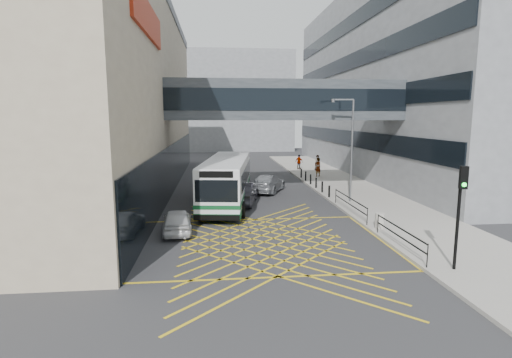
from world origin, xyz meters
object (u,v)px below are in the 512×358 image
object	(u,v)px
traffic_light	(460,203)
pedestrian_b	(318,163)
car_silver	(268,183)
street_lamp	(350,144)
litter_bin	(380,221)
pedestrian_a	(318,167)
car_dark	(243,193)
car_white	(177,221)
pedestrian_c	(299,162)
bus	(227,180)

from	to	relation	value
traffic_light	pedestrian_b	size ratio (longest dim) A/B	2.44
car_silver	street_lamp	distance (m)	8.11
litter_bin	pedestrian_a	xyz separation A→B (m)	(1.55, 19.34, 0.52)
street_lamp	car_dark	bearing A→B (deg)	178.56
car_white	traffic_light	size ratio (longest dim) A/B	0.99
pedestrian_a	pedestrian_c	size ratio (longest dim) A/B	1.11
bus	car_dark	bearing A→B (deg)	6.13
car_dark	street_lamp	world-z (taller)	street_lamp
car_white	pedestrian_a	distance (m)	22.36
car_silver	litter_bin	size ratio (longest dim) A/B	5.69
traffic_light	litter_bin	xyz separation A→B (m)	(-0.57, 6.16, -2.31)
traffic_light	pedestrian_c	size ratio (longest dim) A/B	2.47
street_lamp	litter_bin	xyz separation A→B (m)	(-0.61, -7.13, -3.74)
litter_bin	bus	bearing A→B (deg)	136.31
pedestrian_b	traffic_light	bearing A→B (deg)	-131.02
car_silver	pedestrian_a	world-z (taller)	pedestrian_a
street_lamp	litter_bin	bearing A→B (deg)	-91.80
street_lamp	pedestrian_b	bearing A→B (deg)	85.68
car_dark	car_white	bearing A→B (deg)	71.28
car_white	pedestrian_a	xyz separation A→B (m)	(12.62, 18.46, 0.45)
litter_bin	pedestrian_b	xyz separation A→B (m)	(2.82, 24.27, 0.43)
pedestrian_c	pedestrian_b	bearing A→B (deg)	-163.24
traffic_light	pedestrian_b	world-z (taller)	traffic_light
pedestrian_b	pedestrian_c	bearing A→B (deg)	121.04
litter_bin	pedestrian_c	size ratio (longest dim) A/B	0.51
bus	car_dark	xyz separation A→B (m)	(1.10, -0.03, -0.97)
car_white	traffic_light	world-z (taller)	traffic_light
car_white	street_lamp	bearing A→B (deg)	-156.22
bus	car_silver	world-z (taller)	bus
car_silver	pedestrian_a	bearing A→B (deg)	-107.51
bus	car_silver	distance (m)	5.79
traffic_light	street_lamp	distance (m)	13.37
car_dark	litter_bin	bearing A→B (deg)	144.14
car_dark	pedestrian_a	xyz separation A→B (m)	(8.57, 11.61, 0.31)
car_white	pedestrian_c	distance (m)	26.97
car_white	street_lamp	xyz separation A→B (m)	(11.68, 6.24, 3.67)
pedestrian_b	bus	bearing A→B (deg)	-160.33
pedestrian_a	car_white	bearing A→B (deg)	30.45
car_white	car_dark	xyz separation A→B (m)	(4.05, 6.84, 0.14)
car_dark	bus	bearing A→B (deg)	10.29
car_silver	litter_bin	xyz separation A→B (m)	(4.59, -12.24, -0.18)
car_silver	street_lamp	world-z (taller)	street_lamp
bus	street_lamp	xyz separation A→B (m)	(8.73, -0.63, 2.56)
car_dark	pedestrian_b	distance (m)	19.25
litter_bin	pedestrian_a	world-z (taller)	pedestrian_a
litter_bin	street_lamp	bearing A→B (deg)	85.14
bus	street_lamp	world-z (taller)	street_lamp
car_white	pedestrian_a	world-z (taller)	pedestrian_a
street_lamp	pedestrian_a	size ratio (longest dim) A/B	3.85
litter_bin	pedestrian_a	distance (m)	19.41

